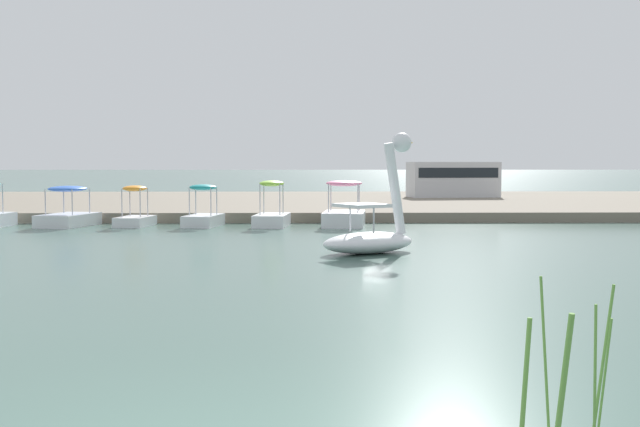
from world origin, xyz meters
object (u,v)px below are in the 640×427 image
Objects in this scene: pedal_boat_pink at (344,213)px; pedal_boat_teal at (203,214)px; pedal_boat_orange at (135,214)px; parked_van at (453,178)px; pedal_boat_lime at (272,214)px; pedal_boat_blue at (68,213)px; swan_boat at (372,230)px.

pedal_boat_pink is 4.79m from pedal_boat_teal.
parked_van reaches higher than pedal_boat_orange.
pedal_boat_pink is at bearing -114.18° from parked_van.
pedal_boat_lime is 17.07m from parked_van.
pedal_boat_pink reaches higher than pedal_boat_lime.
pedal_boat_pink is at bearing 1.63° from pedal_boat_lime.
pedal_boat_pink reaches higher than pedal_boat_blue.
swan_boat is 1.13× the size of pedal_boat_blue.
pedal_boat_blue is 21.41m from parked_van.
swan_boat reaches higher than pedal_boat_pink.
pedal_boat_lime reaches higher than pedal_boat_teal.
pedal_boat_orange is at bearing -0.88° from pedal_boat_blue.
pedal_boat_teal is at bearing 179.54° from pedal_boat_pink.
pedal_boat_orange is 19.81m from parked_van.
pedal_boat_blue is (-2.27, 0.03, 0.04)m from pedal_boat_orange.
pedal_boat_pink is 0.97× the size of pedal_boat_blue.
pedal_boat_lime is (-2.46, -0.07, -0.04)m from pedal_boat_pink.
pedal_boat_teal reaches higher than pedal_boat_orange.
pedal_boat_teal is 18.32m from parked_van.
parked_van is at bearing 42.13° from pedal_boat_blue.
pedal_boat_pink is at bearing -0.46° from pedal_boat_teal.
pedal_boat_blue is at bearing 179.12° from pedal_boat_orange.
pedal_boat_blue is at bearing 139.70° from swan_boat.
pedal_boat_blue is at bearing 179.41° from pedal_boat_pink.
pedal_boat_teal is 2.31m from pedal_boat_orange.
pedal_boat_lime is at bearing 108.74° from swan_boat.
parked_van is at bearing 58.35° from pedal_boat_lime.
pedal_boat_orange is (-2.31, 0.02, 0.01)m from pedal_boat_teal.
pedal_boat_lime is 1.18× the size of pedal_boat_orange.
pedal_boat_pink is 1.16× the size of pedal_boat_teal.
pedal_boat_orange is at bearing 132.14° from swan_boat.
pedal_boat_pink is 7.10m from pedal_boat_orange.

